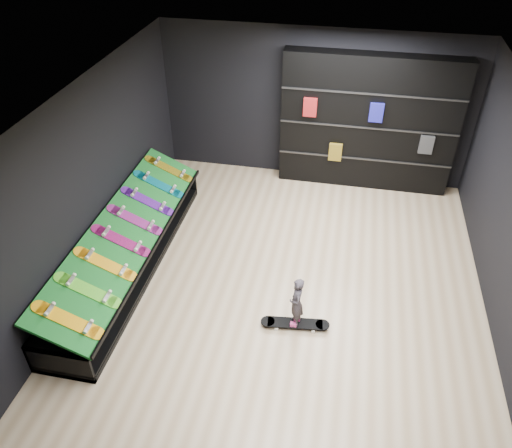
% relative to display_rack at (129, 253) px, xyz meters
% --- Properties ---
extents(floor, '(6.00, 7.00, 0.01)m').
position_rel_display_rack_xyz_m(floor, '(2.55, 0.00, -0.25)').
color(floor, tan).
rests_on(floor, ground).
extents(ceiling, '(6.00, 7.00, 0.01)m').
position_rel_display_rack_xyz_m(ceiling, '(2.55, 0.00, 2.75)').
color(ceiling, white).
rests_on(ceiling, ground).
extents(wall_back, '(6.00, 0.02, 3.00)m').
position_rel_display_rack_xyz_m(wall_back, '(2.55, 3.50, 1.25)').
color(wall_back, black).
rests_on(wall_back, ground).
extents(wall_front, '(6.00, 0.02, 3.00)m').
position_rel_display_rack_xyz_m(wall_front, '(2.55, -3.50, 1.25)').
color(wall_front, black).
rests_on(wall_front, ground).
extents(wall_left, '(0.02, 7.00, 3.00)m').
position_rel_display_rack_xyz_m(wall_left, '(-0.45, 0.00, 1.25)').
color(wall_left, black).
rests_on(wall_left, ground).
extents(display_rack, '(0.90, 4.50, 0.50)m').
position_rel_display_rack_xyz_m(display_rack, '(0.00, 0.00, 0.00)').
color(display_rack, black).
rests_on(display_rack, ground).
extents(turf_ramp, '(0.92, 4.50, 0.46)m').
position_rel_display_rack_xyz_m(turf_ramp, '(0.05, 0.00, 0.46)').
color(turf_ramp, '#0D5418').
rests_on(turf_ramp, display_rack).
extents(back_shelving, '(3.30, 0.38, 2.64)m').
position_rel_display_rack_xyz_m(back_shelving, '(3.59, 3.32, 1.07)').
color(back_shelving, black).
rests_on(back_shelving, ground).
extents(floor_skateboard, '(1.00, 0.33, 0.09)m').
position_rel_display_rack_xyz_m(floor_skateboard, '(2.82, -0.79, -0.20)').
color(floor_skateboard, black).
rests_on(floor_skateboard, ground).
extents(child, '(0.17, 0.21, 0.49)m').
position_rel_display_rack_xyz_m(child, '(2.82, -0.79, 0.08)').
color(child, black).
rests_on(child, floor_skateboard).
extents(display_board_0, '(0.93, 0.22, 0.50)m').
position_rel_display_rack_xyz_m(display_board_0, '(0.06, -1.90, 0.49)').
color(display_board_0, yellow).
rests_on(display_board_0, turf_ramp).
extents(display_board_1, '(0.93, 0.22, 0.50)m').
position_rel_display_rack_xyz_m(display_board_1, '(0.06, -1.36, 0.49)').
color(display_board_1, green).
rests_on(display_board_1, turf_ramp).
extents(display_board_2, '(0.93, 0.22, 0.50)m').
position_rel_display_rack_xyz_m(display_board_2, '(0.06, -0.81, 0.49)').
color(display_board_2, orange).
rests_on(display_board_2, turf_ramp).
extents(display_board_3, '(0.93, 0.22, 0.50)m').
position_rel_display_rack_xyz_m(display_board_3, '(0.06, -0.27, 0.49)').
color(display_board_3, '#E5198C').
rests_on(display_board_3, turf_ramp).
extents(display_board_4, '(0.93, 0.22, 0.50)m').
position_rel_display_rack_xyz_m(display_board_4, '(0.06, 0.27, 0.49)').
color(display_board_4, '#2626BF').
rests_on(display_board_4, turf_ramp).
extents(display_board_5, '(0.93, 0.22, 0.50)m').
position_rel_display_rack_xyz_m(display_board_5, '(0.06, 0.81, 0.49)').
color(display_board_5, purple).
rests_on(display_board_5, turf_ramp).
extents(display_board_6, '(0.93, 0.22, 0.50)m').
position_rel_display_rack_xyz_m(display_board_6, '(0.06, 1.36, 0.49)').
color(display_board_6, '#0C8C99').
rests_on(display_board_6, turf_ramp).
extents(display_board_7, '(0.93, 0.22, 0.50)m').
position_rel_display_rack_xyz_m(display_board_7, '(0.06, 1.90, 0.49)').
color(display_board_7, yellow).
rests_on(display_board_7, turf_ramp).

